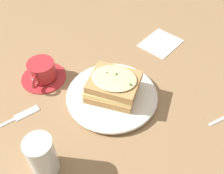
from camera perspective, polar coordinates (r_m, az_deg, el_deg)
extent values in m
plane|color=olive|center=(0.77, -1.82, -2.86)|extent=(2.40, 2.40, 0.00)
cylinder|color=silver|center=(0.77, 0.00, -1.95)|extent=(0.25, 0.25, 0.02)
torus|color=silver|center=(0.76, 0.00, -1.78)|extent=(0.27, 0.27, 0.01)
cube|color=#B2844C|center=(0.75, 0.00, -0.95)|extent=(0.16, 0.17, 0.02)
cube|color=#EAD17A|center=(0.74, 0.00, 0.02)|extent=(0.16, 0.17, 0.01)
cube|color=#B2844C|center=(0.72, 0.47, 1.12)|extent=(0.16, 0.17, 0.02)
ellipsoid|color=beige|center=(0.71, 0.47, 1.96)|extent=(0.15, 0.16, 0.01)
cube|color=#2D6028|center=(0.69, 4.01, 0.60)|extent=(0.01, 0.01, 0.00)
cube|color=#2D6028|center=(0.72, 0.90, 2.68)|extent=(0.01, 0.01, 0.00)
cube|color=#2D6028|center=(0.72, -1.09, 3.19)|extent=(0.01, 0.01, 0.00)
cube|color=#2D6028|center=(0.72, 1.04, 2.96)|extent=(0.00, 0.01, 0.00)
cylinder|color=#AD282D|center=(0.85, -14.62, 2.13)|extent=(0.14, 0.14, 0.01)
cylinder|color=#AD282D|center=(0.83, -15.03, 3.65)|extent=(0.08, 0.08, 0.05)
cylinder|color=#381E0F|center=(0.82, -15.31, 4.69)|extent=(0.07, 0.07, 0.00)
torus|color=#AD282D|center=(0.80, -16.35, 1.08)|extent=(0.04, 0.03, 0.04)
cylinder|color=silver|center=(0.62, -14.99, -14.32)|extent=(0.06, 0.06, 0.11)
cube|color=silver|center=(0.77, -18.06, -5.34)|extent=(0.07, 0.04, 0.00)
cube|color=#333335|center=(0.78, -17.53, -4.68)|extent=(0.04, 0.01, 0.00)
cube|color=#333335|center=(0.77, -17.38, -4.95)|extent=(0.04, 0.01, 0.00)
cube|color=#333335|center=(0.77, -17.22, -5.22)|extent=(0.04, 0.01, 0.00)
cube|color=silver|center=(0.97, 10.53, 9.42)|extent=(0.14, 0.12, 0.00)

